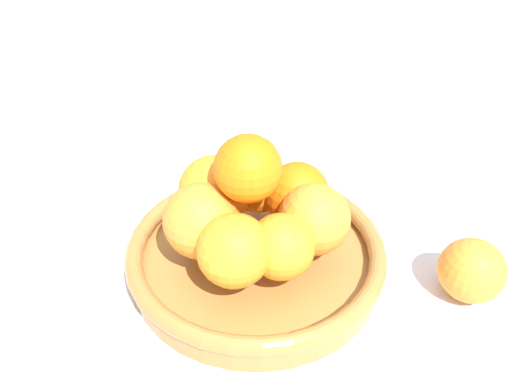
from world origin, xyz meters
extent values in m
plane|color=silver|center=(0.00, 0.00, 0.00)|extent=(4.00, 4.00, 0.00)
cylinder|color=#A57238|center=(0.00, 0.00, 0.01)|extent=(0.27, 0.27, 0.02)
torus|color=#A57238|center=(0.00, 0.00, 0.03)|extent=(0.28, 0.28, 0.02)
sphere|color=orange|center=(-0.05, 0.03, 0.08)|extent=(0.07, 0.07, 0.07)
sphere|color=orange|center=(-0.06, -0.02, 0.07)|extent=(0.07, 0.07, 0.07)
sphere|color=orange|center=(-0.02, -0.05, 0.08)|extent=(0.08, 0.08, 0.08)
sphere|color=orange|center=(0.03, -0.05, 0.08)|extent=(0.08, 0.08, 0.08)
sphere|color=orange|center=(0.06, 0.00, 0.08)|extent=(0.07, 0.07, 0.07)
sphere|color=orange|center=(0.04, 0.04, 0.07)|extent=(0.07, 0.07, 0.07)
sphere|color=orange|center=(-0.01, 0.06, 0.08)|extent=(0.07, 0.07, 0.07)
sphere|color=orange|center=(0.01, -0.01, 0.13)|extent=(0.07, 0.07, 0.07)
sphere|color=orange|center=(-0.04, 0.22, 0.03)|extent=(0.07, 0.07, 0.07)
cylinder|color=silver|center=(-0.01, -0.26, 0.06)|extent=(0.07, 0.07, 0.12)
camera|label=1|loc=(0.38, 0.14, 0.39)|focal=35.00mm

